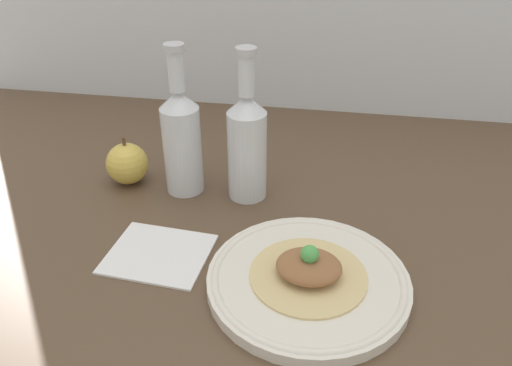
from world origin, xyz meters
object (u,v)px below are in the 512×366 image
at_px(plated_food, 309,269).
at_px(cider_bottle_right, 247,143).
at_px(plate, 308,280).
at_px(apple, 127,164).
at_px(cider_bottle_left, 182,138).

height_order(plated_food, cider_bottle_right, cider_bottle_right).
height_order(plate, cider_bottle_right, cider_bottle_right).
bearing_deg(cider_bottle_right, plated_food, -59.86).
bearing_deg(plated_food, plate, 116.57).
bearing_deg(apple, plate, -32.40).
xyz_separation_m(plated_food, cider_bottle_right, (-0.13, 0.23, 0.08)).
distance_m(plated_food, cider_bottle_right, 0.28).
relative_size(cider_bottle_left, cider_bottle_right, 1.00).
relative_size(plate, cider_bottle_right, 1.05).
relative_size(plate, apple, 3.07).
bearing_deg(plate, apple, 147.60).
xyz_separation_m(cider_bottle_right, apple, (-0.24, 0.01, -0.07)).
xyz_separation_m(plated_food, cider_bottle_left, (-0.26, 0.23, 0.08)).
distance_m(plate, apple, 0.44).
bearing_deg(plated_food, apple, 147.60).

